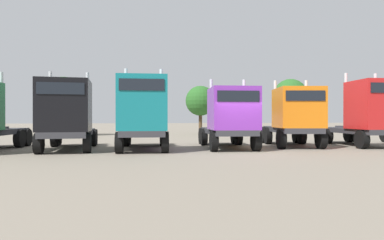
{
  "coord_description": "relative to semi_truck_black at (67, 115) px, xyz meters",
  "views": [
    {
      "loc": [
        -5.04,
        -15.94,
        1.7
      ],
      "look_at": [
        -1.94,
        2.76,
        1.6
      ],
      "focal_mm": 30.98,
      "sensor_mm": 36.0,
      "label": 1
    }
  ],
  "objects": [
    {
      "name": "ground",
      "position": [
        8.63,
        -1.98,
        -1.89
      ],
      "size": [
        200.0,
        200.0,
        0.0
      ],
      "primitive_type": "plane",
      "color": "gray"
    },
    {
      "name": "semi_truck_black",
      "position": [
        0.0,
        0.0,
        0.0
      ],
      "size": [
        2.89,
        6.48,
        4.21
      ],
      "rotation": [
        0.0,
        0.0,
        -1.51
      ],
      "color": "#333338",
      "rests_on": "ground"
    },
    {
      "name": "semi_truck_teal",
      "position": [
        3.89,
        -0.48,
        0.09
      ],
      "size": [
        2.86,
        6.5,
        4.39
      ],
      "rotation": [
        0.0,
        0.0,
        -1.62
      ],
      "color": "#333338",
      "rests_on": "ground"
    },
    {
      "name": "semi_truck_purple",
      "position": [
        8.63,
        -0.32,
        -0.14
      ],
      "size": [
        2.97,
        6.42,
        3.91
      ],
      "rotation": [
        0.0,
        0.0,
        -1.64
      ],
      "color": "#333338",
      "rests_on": "ground"
    },
    {
      "name": "semi_truck_orange",
      "position": [
        12.75,
        0.29,
        -0.04
      ],
      "size": [
        3.47,
        6.04,
        4.03
      ],
      "rotation": [
        0.0,
        0.0,
        -1.74
      ],
      "color": "#333338",
      "rests_on": "ground"
    },
    {
      "name": "semi_truck_red",
      "position": [
        17.09,
        -0.3,
        0.12
      ],
      "size": [
        2.99,
        6.38,
        4.47
      ],
      "rotation": [
        0.0,
        0.0,
        -1.65
      ],
      "color": "#333338",
      "rests_on": "ground"
    },
    {
      "name": "oak_far_left",
      "position": [
        -3.42,
        15.77,
        1.86
      ],
      "size": [
        3.95,
        3.95,
        5.74
      ],
      "color": "#4C3823",
      "rests_on": "ground"
    },
    {
      "name": "oak_far_centre",
      "position": [
        10.18,
        16.44,
        1.64
      ],
      "size": [
        3.17,
        3.17,
        5.14
      ],
      "color": "#4C3823",
      "rests_on": "ground"
    },
    {
      "name": "oak_far_right",
      "position": [
        21.82,
        19.54,
        2.54
      ],
      "size": [
        4.02,
        4.02,
        6.45
      ],
      "color": "#4C3823",
      "rests_on": "ground"
    }
  ]
}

